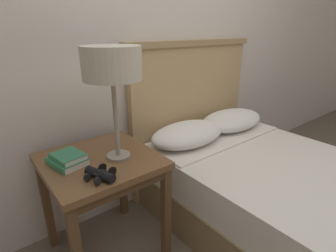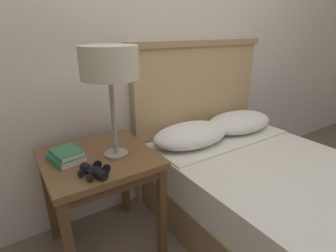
{
  "view_description": "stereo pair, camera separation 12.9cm",
  "coord_description": "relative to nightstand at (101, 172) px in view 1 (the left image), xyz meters",
  "views": [
    {
      "loc": [
        -1.14,
        -0.58,
        1.3
      ],
      "look_at": [
        -0.21,
        0.59,
        0.74
      ],
      "focal_mm": 28.0,
      "sensor_mm": 36.0,
      "label": 1
    },
    {
      "loc": [
        -1.03,
        -0.66,
        1.3
      ],
      "look_at": [
        -0.21,
        0.59,
        0.74
      ],
      "focal_mm": 28.0,
      "sensor_mm": 36.0,
      "label": 2
    }
  ],
  "objects": [
    {
      "name": "wall_back",
      "position": [
        0.64,
        0.38,
        0.75
      ],
      "size": [
        8.0,
        0.06,
        2.6
      ],
      "color": "silver",
      "rests_on": "ground_plane"
    },
    {
      "name": "nightstand",
      "position": [
        0.0,
        0.0,
        0.0
      ],
      "size": [
        0.58,
        0.58,
        0.64
      ],
      "color": "brown",
      "rests_on": "ground_plane"
    },
    {
      "name": "bed",
      "position": [
        0.96,
        -0.54,
        -0.26
      ],
      "size": [
        1.22,
        1.94,
        1.21
      ],
      "color": "olive",
      "rests_on": "ground_plane"
    },
    {
      "name": "table_lamp",
      "position": [
        0.09,
        -0.05,
        0.57
      ],
      "size": [
        0.29,
        0.29,
        0.58
      ],
      "color": "gray",
      "rests_on": "nightstand"
    },
    {
      "name": "book_on_nightstand",
      "position": [
        -0.16,
        0.04,
        0.1
      ],
      "size": [
        0.18,
        0.21,
        0.04
      ],
      "color": "silver",
      "rests_on": "nightstand"
    },
    {
      "name": "book_stacked_on_top",
      "position": [
        -0.15,
        0.04,
        0.13
      ],
      "size": [
        0.16,
        0.18,
        0.03
      ],
      "color": "silver",
      "rests_on": "book_on_nightstand"
    },
    {
      "name": "binoculars_pair",
      "position": [
        -0.08,
        -0.19,
        0.11
      ],
      "size": [
        0.16,
        0.16,
        0.05
      ],
      "color": "black",
      "rests_on": "nightstand"
    }
  ]
}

